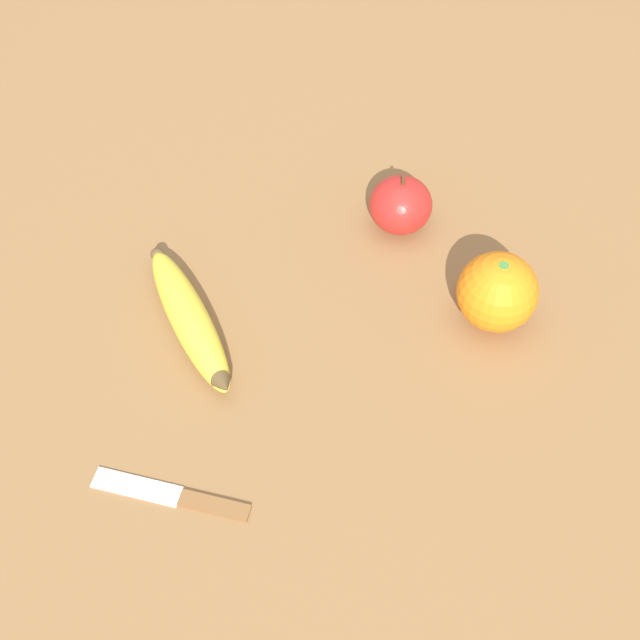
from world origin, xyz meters
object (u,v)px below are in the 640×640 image
(orange, at_px, (497,292))
(apple, at_px, (401,205))
(banana, at_px, (190,320))
(paring_knife, at_px, (176,496))

(orange, height_order, apple, orange)
(banana, relative_size, apple, 2.76)
(apple, xyz_separation_m, paring_knife, (-0.30, 0.30, -0.03))
(orange, relative_size, paring_knife, 0.58)
(orange, xyz_separation_m, paring_knife, (-0.14, 0.36, -0.04))
(banana, xyz_separation_m, apple, (0.11, -0.26, 0.01))
(apple, relative_size, paring_knife, 0.53)
(banana, bearing_deg, apple, 98.07)
(banana, distance_m, paring_knife, 0.20)
(paring_knife, bearing_deg, apple, -18.67)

